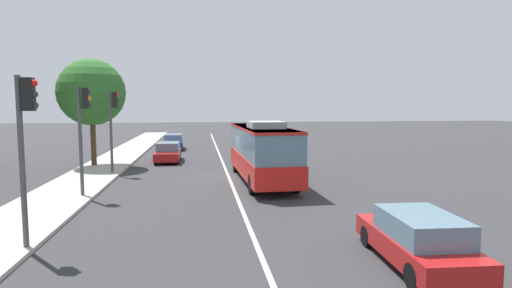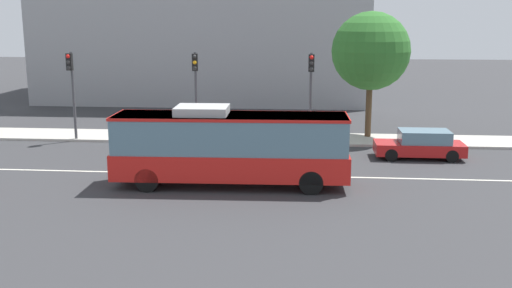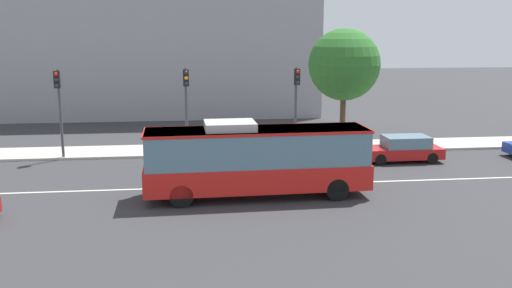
# 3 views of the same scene
# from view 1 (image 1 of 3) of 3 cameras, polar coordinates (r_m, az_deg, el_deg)

# --- Properties ---
(ground_plane) EXTENTS (160.00, 160.00, 0.00)m
(ground_plane) POSITION_cam_1_polar(r_m,az_deg,el_deg) (25.00, -3.80, -4.59)
(ground_plane) COLOR #333335
(sidewalk_kerb) EXTENTS (80.00, 3.31, 0.14)m
(sidewalk_kerb) POSITION_cam_1_polar(r_m,az_deg,el_deg) (25.77, -22.52, -4.54)
(sidewalk_kerb) COLOR #B2ADA3
(sidewalk_kerb) RESTS_ON ground_plane
(lane_centre_line) EXTENTS (76.00, 0.16, 0.01)m
(lane_centre_line) POSITION_cam_1_polar(r_m,az_deg,el_deg) (24.99, -3.80, -4.58)
(lane_centre_line) COLOR silver
(lane_centre_line) RESTS_ON ground_plane
(transit_bus) EXTENTS (10.07, 2.80, 3.46)m
(transit_bus) POSITION_cam_1_polar(r_m,az_deg,el_deg) (23.44, 0.83, -0.78)
(transit_bus) COLOR red
(transit_bus) RESTS_ON ground_plane
(sedan_red) EXTENTS (4.57, 1.98, 1.46)m
(sedan_red) POSITION_cam_1_polar(r_m,az_deg,el_deg) (12.24, 21.46, -12.16)
(sedan_red) COLOR #B21919
(sedan_red) RESTS_ON ground_plane
(sedan_blue) EXTENTS (4.56, 1.95, 1.46)m
(sedan_blue) POSITION_cam_1_polar(r_m,az_deg,el_deg) (41.29, -11.36, 0.30)
(sedan_blue) COLOR #1E3899
(sedan_blue) RESTS_ON ground_plane
(sedan_red_ahead) EXTENTS (4.50, 1.82, 1.46)m
(sedan_red_ahead) POSITION_cam_1_polar(r_m,az_deg,el_deg) (32.43, -12.07, -1.10)
(sedan_red_ahead) COLOR #B21919
(sedan_red_ahead) RESTS_ON ground_plane
(traffic_light_near_corner) EXTENTS (0.33, 0.62, 5.20)m
(traffic_light_near_corner) POSITION_cam_1_polar(r_m,az_deg,el_deg) (27.00, -19.16, 3.47)
(traffic_light_near_corner) COLOR #47474C
(traffic_light_near_corner) RESTS_ON ground_plane
(traffic_light_mid_block) EXTENTS (0.35, 0.62, 5.20)m
(traffic_light_mid_block) POSITION_cam_1_polar(r_m,az_deg,el_deg) (20.63, -22.78, 2.84)
(traffic_light_mid_block) COLOR #47474C
(traffic_light_mid_block) RESTS_ON ground_plane
(traffic_light_far_corner) EXTENTS (0.32, 0.62, 5.20)m
(traffic_light_far_corner) POSITION_cam_1_polar(r_m,az_deg,el_deg) (13.73, -29.23, 1.47)
(traffic_light_far_corner) COLOR #47474C
(traffic_light_far_corner) RESTS_ON ground_plane
(street_tree_kerbside_left) EXTENTS (4.58, 4.58, 7.50)m
(street_tree_kerbside_left) POSITION_cam_1_polar(r_m,az_deg,el_deg) (30.83, -21.79, 6.63)
(street_tree_kerbside_left) COLOR #4C3823
(street_tree_kerbside_left) RESTS_ON ground_plane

